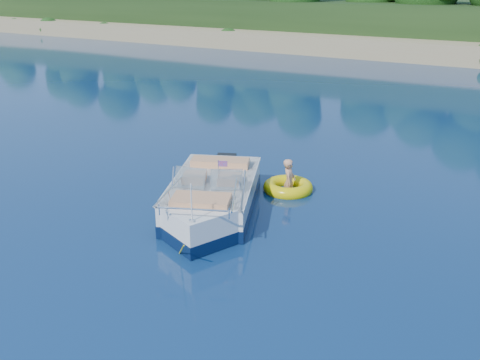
{
  "coord_description": "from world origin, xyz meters",
  "views": [
    {
      "loc": [
        6.01,
        -7.35,
        6.1
      ],
      "look_at": [
        -0.98,
        4.5,
        0.85
      ],
      "focal_mm": 40.0,
      "sensor_mm": 36.0,
      "label": 1
    }
  ],
  "objects": [
    {
      "name": "motorboat",
      "position": [
        -1.44,
        3.74,
        0.4
      ],
      "size": [
        3.67,
        5.78,
        2.05
      ],
      "rotation": [
        0.0,
        0.0,
        0.4
      ],
      "color": "silver",
      "rests_on": "ground"
    },
    {
      "name": "tow_tube",
      "position": [
        -0.4,
        6.39,
        0.1
      ],
      "size": [
        1.58,
        1.58,
        0.4
      ],
      "rotation": [
        0.0,
        0.0,
        -0.05
      ],
      "color": "yellow",
      "rests_on": "ground"
    },
    {
      "name": "ground",
      "position": [
        0.0,
        0.0,
        0.0
      ],
      "size": [
        160.0,
        160.0,
        0.0
      ],
      "primitive_type": "plane",
      "color": "#092141",
      "rests_on": "ground"
    },
    {
      "name": "boy",
      "position": [
        -0.35,
        6.36,
        0.0
      ],
      "size": [
        0.63,
        0.89,
        1.6
      ],
      "primitive_type": "imported",
      "rotation": [
        0.0,
        -0.17,
        1.93
      ],
      "color": "tan",
      "rests_on": "ground"
    }
  ]
}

